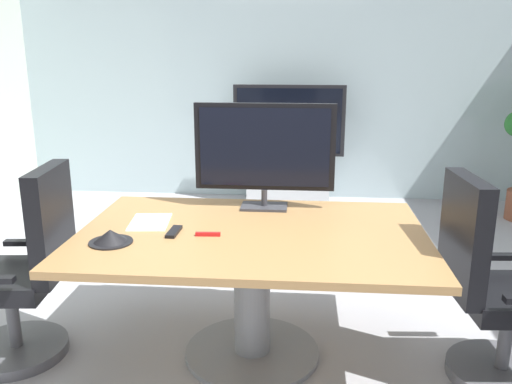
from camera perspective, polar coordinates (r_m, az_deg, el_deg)
name	(u,v)px	position (r m, az deg, el deg)	size (l,w,h in m)	color
ground_plane	(263,346)	(3.26, 0.76, -16.08)	(7.70, 7.70, 0.00)	#99999E
wall_back_glass_partition	(286,77)	(6.14, 3.17, 12.17)	(6.09, 0.10, 2.74)	#9EB2B7
conference_table	(252,263)	(2.93, -0.43, -7.64)	(1.85, 1.23, 0.74)	olive
office_chair_left	(26,280)	(3.23, -23.36, -8.66)	(0.62, 0.59, 1.09)	#4C4C51
office_chair_right	(492,298)	(3.02, 23.85, -10.34)	(0.61, 0.59, 1.09)	#4C4C51
tv_monitor	(265,150)	(3.20, 0.92, 4.52)	(0.84, 0.18, 0.64)	#333338
wall_display_unit	(288,165)	(5.91, 3.47, 2.94)	(1.20, 0.36, 1.31)	#B7BABC
conference_phone	(111,237)	(2.78, -15.27, -4.66)	(0.22, 0.22, 0.07)	black
remote_control	(174,232)	(2.86, -8.76, -4.21)	(0.05, 0.17, 0.02)	black
whiteboard_marker	(208,234)	(2.80, -5.15, -4.50)	(0.13, 0.02, 0.02)	red
paper_notepad	(150,222)	(3.06, -11.25, -3.16)	(0.21, 0.30, 0.01)	white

